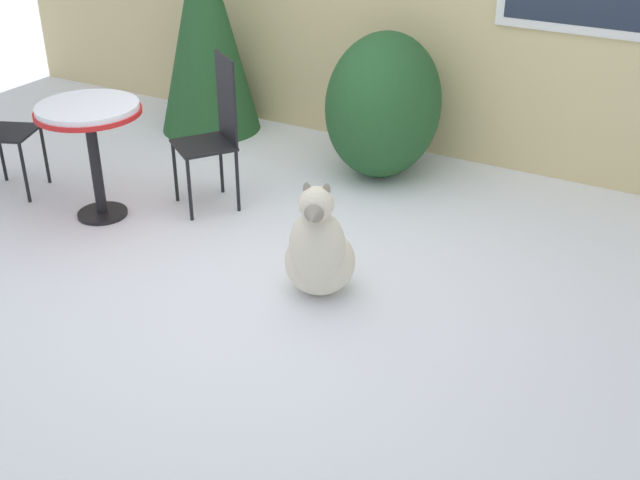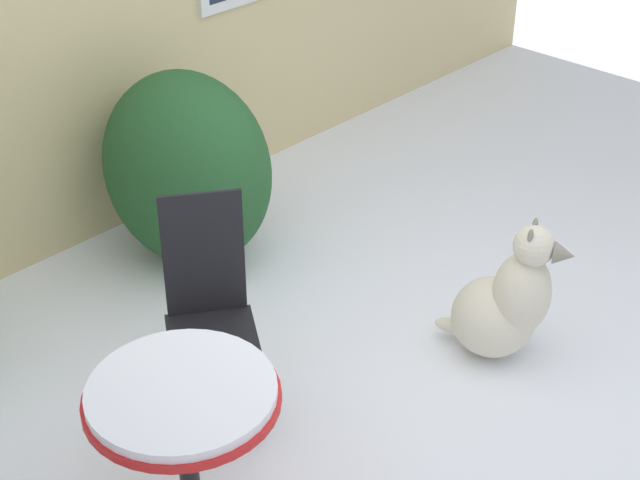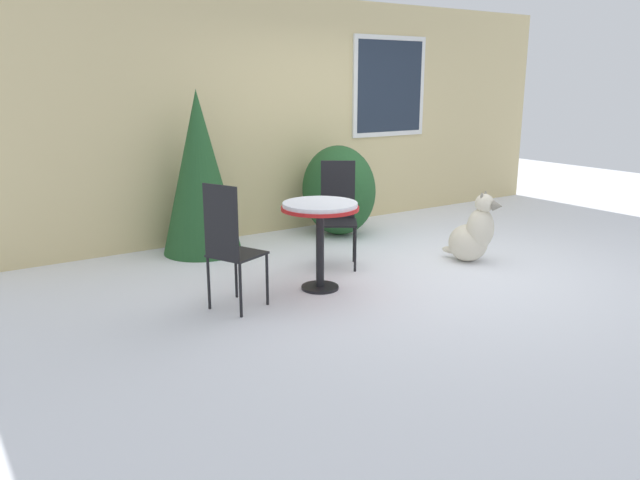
{
  "view_description": "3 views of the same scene",
  "coord_description": "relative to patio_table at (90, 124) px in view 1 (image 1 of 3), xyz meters",
  "views": [
    {
      "loc": [
        2.42,
        -3.45,
        2.43
      ],
      "look_at": [
        0.48,
        -0.07,
        0.33
      ],
      "focal_mm": 45.0,
      "sensor_mm": 36.0,
      "label": 1
    },
    {
      "loc": [
        -2.78,
        -2.04,
        2.93
      ],
      "look_at": [
        0.0,
        0.6,
        0.55
      ],
      "focal_mm": 55.0,
      "sensor_mm": 36.0,
      "label": 2
    },
    {
      "loc": [
        -4.21,
        -4.34,
        1.8
      ],
      "look_at": [
        -1.27,
        0.04,
        0.45
      ],
      "focal_mm": 35.0,
      "sensor_mm": 36.0,
      "label": 3
    }
  ],
  "objects": [
    {
      "name": "patio_table",
      "position": [
        0.0,
        0.0,
        0.0
      ],
      "size": [
        0.68,
        0.68,
        0.78
      ],
      "color": "black",
      "rests_on": "ground_plane"
    },
    {
      "name": "dog",
      "position": [
        1.77,
        -0.15,
        -0.38
      ],
      "size": [
        0.52,
        0.59,
        0.73
      ],
      "rotation": [
        0.0,
        0.0,
        0.39
      ],
      "color": "beige",
      "rests_on": "ground_plane"
    },
    {
      "name": "shrub_left",
      "position": [
        1.33,
        1.58,
        -0.12
      ],
      "size": [
        0.81,
        0.99,
        1.06
      ],
      "color": "#235128",
      "rests_on": "ground_plane"
    },
    {
      "name": "ground_plane",
      "position": [
        1.27,
        -0.04,
        -0.65
      ],
      "size": [
        16.0,
        16.0,
        0.0
      ],
      "primitive_type": "plane",
      "color": "white"
    },
    {
      "name": "patio_chair_near_table",
      "position": [
        0.58,
        0.54,
        -0.1
      ],
      "size": [
        0.52,
        0.52,
        1.03
      ],
      "rotation": [
        0.0,
        0.0,
        -0.61
      ],
      "color": "black",
      "rests_on": "ground_plane"
    },
    {
      "name": "evergreen_bush",
      "position": [
        -0.36,
        1.73,
        0.21
      ],
      "size": [
        0.83,
        0.83,
        1.72
      ],
      "color": "#235128",
      "rests_on": "ground_plane"
    }
  ]
}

